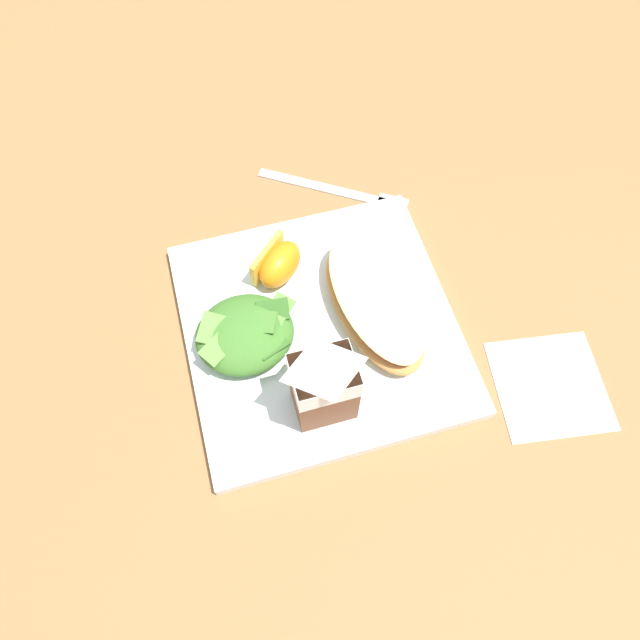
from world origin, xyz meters
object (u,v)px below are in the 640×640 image
(cheesy_pizza_bread, at_px, (375,305))
(milk_carton, at_px, (324,382))
(paper_napkin, at_px, (550,385))
(metal_fork, at_px, (345,192))
(orange_wedge_front, at_px, (279,264))
(white_plate, at_px, (320,328))
(green_salad_pile, at_px, (244,331))

(cheesy_pizza_bread, distance_m, milk_carton, 0.12)
(paper_napkin, xyz_separation_m, metal_fork, (0.13, -0.30, 0.00))
(orange_wedge_front, height_order, paper_napkin, orange_wedge_front)
(white_plate, height_order, green_salad_pile, green_salad_pile)
(cheesy_pizza_bread, xyz_separation_m, orange_wedge_front, (0.08, -0.08, 0.00))
(orange_wedge_front, bearing_deg, paper_napkin, 140.06)
(orange_wedge_front, relative_size, metal_fork, 0.41)
(green_salad_pile, distance_m, metal_fork, 0.23)
(milk_carton, distance_m, paper_napkin, 0.25)
(green_salad_pile, distance_m, milk_carton, 0.11)
(orange_wedge_front, height_order, metal_fork, orange_wedge_front)
(cheesy_pizza_bread, height_order, metal_fork, cheesy_pizza_bread)
(cheesy_pizza_bread, relative_size, milk_carton, 1.63)
(cheesy_pizza_bread, bearing_deg, white_plate, -2.97)
(cheesy_pizza_bread, relative_size, orange_wedge_front, 2.62)
(white_plate, xyz_separation_m, cheesy_pizza_bread, (-0.06, 0.00, 0.03))
(white_plate, bearing_deg, paper_napkin, 149.31)
(white_plate, relative_size, metal_fork, 1.67)
(orange_wedge_front, xyz_separation_m, paper_napkin, (-0.24, 0.20, -0.03))
(white_plate, height_order, orange_wedge_front, orange_wedge_front)
(paper_napkin, bearing_deg, white_plate, -30.69)
(white_plate, bearing_deg, metal_fork, -114.91)
(orange_wedge_front, bearing_deg, metal_fork, -136.65)
(orange_wedge_front, bearing_deg, cheesy_pizza_bread, 138.04)
(cheesy_pizza_bread, bearing_deg, green_salad_pile, -2.64)
(green_salad_pile, xyz_separation_m, paper_napkin, (-0.29, 0.13, -0.04))
(green_salad_pile, height_order, orange_wedge_front, green_salad_pile)
(cheesy_pizza_bread, relative_size, paper_napkin, 1.63)
(white_plate, height_order, cheesy_pizza_bread, cheesy_pizza_bread)
(milk_carton, bearing_deg, green_salad_pile, -57.06)
(milk_carton, relative_size, metal_fork, 0.66)
(paper_napkin, distance_m, metal_fork, 0.32)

